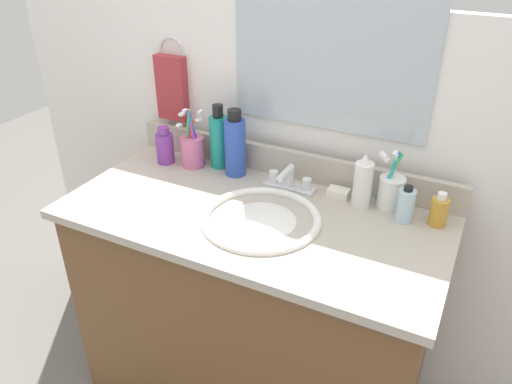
% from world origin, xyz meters
% --- Properties ---
extents(vanity_cabinet, '(1.05, 0.49, 0.75)m').
position_xyz_m(vanity_cabinet, '(0.00, 0.00, 0.37)').
color(vanity_cabinet, brown).
rests_on(vanity_cabinet, ground_plane).
extents(countertop, '(1.09, 0.53, 0.03)m').
position_xyz_m(countertop, '(0.00, 0.00, 0.76)').
color(countertop, '#B2A899').
rests_on(countertop, vanity_cabinet).
extents(backsplash, '(1.09, 0.02, 0.09)m').
position_xyz_m(backsplash, '(0.00, 0.25, 0.82)').
color(backsplash, '#B2A899').
rests_on(backsplash, countertop).
extents(back_wall, '(2.19, 0.04, 1.30)m').
position_xyz_m(back_wall, '(0.00, 0.32, 0.65)').
color(back_wall, white).
rests_on(back_wall, ground_plane).
extents(mirror_panel, '(0.60, 0.01, 0.56)m').
position_xyz_m(mirror_panel, '(0.10, 0.29, 1.22)').
color(mirror_panel, '#B2BCC6').
extents(towel_ring, '(0.10, 0.01, 0.10)m').
position_xyz_m(towel_ring, '(-0.45, 0.29, 1.11)').
color(towel_ring, silver).
extents(hand_towel, '(0.11, 0.04, 0.22)m').
position_xyz_m(hand_towel, '(-0.45, 0.28, 0.99)').
color(hand_towel, '#A53338').
extents(sink_basin, '(0.34, 0.34, 0.11)m').
position_xyz_m(sink_basin, '(0.04, -0.03, 0.74)').
color(sink_basin, white).
rests_on(sink_basin, countertop).
extents(faucet, '(0.16, 0.10, 0.08)m').
position_xyz_m(faucet, '(0.04, 0.17, 0.80)').
color(faucet, silver).
rests_on(faucet, countertop).
extents(bottle_cream_purple, '(0.06, 0.06, 0.13)m').
position_xyz_m(bottle_cream_purple, '(-0.41, 0.16, 0.83)').
color(bottle_cream_purple, '#7A3899').
rests_on(bottle_cream_purple, countertop).
extents(bottle_mouthwash_teal, '(0.06, 0.06, 0.21)m').
position_xyz_m(bottle_mouthwash_teal, '(-0.23, 0.22, 0.87)').
color(bottle_mouthwash_teal, teal).
rests_on(bottle_mouthwash_teal, countertop).
extents(bottle_shampoo_blue, '(0.07, 0.07, 0.22)m').
position_xyz_m(bottle_shampoo_blue, '(-0.16, 0.19, 0.87)').
color(bottle_shampoo_blue, '#2D4CB2').
rests_on(bottle_shampoo_blue, countertop).
extents(bottle_oil_amber, '(0.05, 0.05, 0.10)m').
position_xyz_m(bottle_oil_amber, '(0.48, 0.17, 0.81)').
color(bottle_oil_amber, gold).
rests_on(bottle_oil_amber, countertop).
extents(bottle_lotion_white, '(0.05, 0.05, 0.17)m').
position_xyz_m(bottle_lotion_white, '(0.26, 0.17, 0.85)').
color(bottle_lotion_white, white).
rests_on(bottle_lotion_white, countertop).
extents(bottle_gel_clear, '(0.05, 0.05, 0.11)m').
position_xyz_m(bottle_gel_clear, '(0.39, 0.15, 0.82)').
color(bottle_gel_clear, silver).
rests_on(bottle_gel_clear, countertop).
extents(cup_pink, '(0.09, 0.08, 0.20)m').
position_xyz_m(cup_pink, '(-0.31, 0.18, 0.83)').
color(cup_pink, '#D16693').
rests_on(cup_pink, countertop).
extents(cup_white_ceramic, '(0.09, 0.08, 0.18)m').
position_xyz_m(cup_white_ceramic, '(0.34, 0.21, 0.82)').
color(cup_white_ceramic, white).
rests_on(cup_white_ceramic, countertop).
extents(soap_bar, '(0.06, 0.04, 0.02)m').
position_xyz_m(soap_bar, '(0.19, 0.20, 0.78)').
color(soap_bar, white).
rests_on(soap_bar, countertop).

